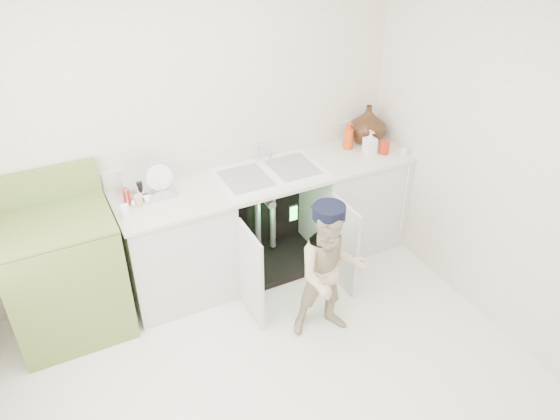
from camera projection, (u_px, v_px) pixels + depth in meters
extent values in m
plane|color=silver|center=(275.00, 386.00, 3.66)|extent=(3.50, 3.50, 0.00)
cube|color=#EEE5CC|center=(186.00, 131.00, 4.10)|extent=(3.50, 2.50, 0.02)
cube|color=#EEE5CC|center=(509.00, 167.00, 3.64)|extent=(2.50, 3.00, 0.02)
cube|color=silver|center=(178.00, 249.00, 4.23)|extent=(0.80, 0.60, 0.86)
cube|color=silver|center=(352.00, 200.00, 4.83)|extent=(0.80, 0.60, 0.86)
cube|color=black|center=(257.00, 207.00, 4.73)|extent=(0.80, 0.06, 0.86)
cube|color=black|center=(271.00, 261.00, 4.75)|extent=(0.80, 0.60, 0.06)
cylinder|color=gray|center=(258.00, 217.00, 4.57)|extent=(0.05, 0.05, 0.70)
cylinder|color=gray|center=(273.00, 213.00, 4.62)|extent=(0.05, 0.05, 0.70)
cylinder|color=gray|center=(268.00, 201.00, 4.47)|extent=(0.07, 0.18, 0.07)
cube|color=silver|center=(251.00, 274.00, 4.02)|extent=(0.03, 0.40, 0.76)
cube|color=silver|center=(343.00, 245.00, 4.32)|extent=(0.02, 0.40, 0.76)
cube|color=white|center=(270.00, 175.00, 4.28)|extent=(2.44, 0.64, 0.03)
cube|color=white|center=(254.00, 150.00, 4.45)|extent=(2.44, 0.02, 0.15)
cube|color=white|center=(270.00, 174.00, 4.28)|extent=(0.85, 0.55, 0.02)
cube|color=gray|center=(246.00, 179.00, 4.20)|extent=(0.34, 0.40, 0.01)
cube|color=gray|center=(293.00, 167.00, 4.35)|extent=(0.34, 0.40, 0.01)
cylinder|color=silver|center=(258.00, 152.00, 4.39)|extent=(0.03, 0.03, 0.17)
cylinder|color=silver|center=(261.00, 146.00, 4.31)|extent=(0.02, 0.14, 0.02)
cylinder|color=silver|center=(270.00, 154.00, 4.46)|extent=(0.04, 0.04, 0.06)
cylinder|color=white|center=(405.00, 196.00, 4.66)|extent=(0.01, 0.01, 0.70)
cube|color=white|center=(404.00, 152.00, 4.52)|extent=(0.04, 0.02, 0.06)
cube|color=silver|center=(147.00, 193.00, 4.00)|extent=(0.40, 0.27, 0.02)
cylinder|color=silver|center=(140.00, 185.00, 3.97)|extent=(0.25, 0.09, 0.24)
cylinder|color=white|center=(160.00, 183.00, 4.01)|extent=(0.20, 0.05, 0.19)
cylinder|color=silver|center=(127.00, 197.00, 3.83)|extent=(0.01, 0.01, 0.12)
cylinder|color=silver|center=(138.00, 195.00, 3.86)|extent=(0.01, 0.01, 0.12)
cylinder|color=silver|center=(149.00, 192.00, 3.89)|extent=(0.01, 0.01, 0.12)
cylinder|color=silver|center=(160.00, 189.00, 3.92)|extent=(0.01, 0.01, 0.12)
cylinder|color=silver|center=(171.00, 187.00, 3.95)|extent=(0.01, 0.01, 0.12)
imported|color=#442D13|center=(368.00, 124.00, 4.67)|extent=(0.31, 0.31, 0.33)
imported|color=#DB440B|center=(348.00, 135.00, 4.58)|extent=(0.09, 0.09, 0.24)
imported|color=white|center=(370.00, 142.00, 4.51)|extent=(0.09, 0.09, 0.20)
cylinder|color=#AB220E|center=(384.00, 148.00, 4.53)|extent=(0.08, 0.08, 0.11)
cylinder|color=red|center=(127.00, 196.00, 3.89)|extent=(0.05, 0.05, 0.10)
cylinder|color=#BBAD89|center=(139.00, 200.00, 3.86)|extent=(0.06, 0.06, 0.08)
cylinder|color=black|center=(140.00, 189.00, 3.96)|extent=(0.04, 0.04, 0.12)
cube|color=white|center=(125.00, 211.00, 3.74)|extent=(0.05, 0.05, 0.09)
cube|color=olive|center=(66.00, 278.00, 3.88)|extent=(0.77, 0.65, 0.94)
cube|color=olive|center=(51.00, 222.00, 3.62)|extent=(0.77, 0.65, 0.02)
cube|color=olive|center=(41.00, 186.00, 3.76)|extent=(0.77, 0.06, 0.24)
cylinder|color=black|center=(22.00, 243.00, 3.43)|extent=(0.17, 0.17, 0.02)
cylinder|color=silver|center=(21.00, 242.00, 3.42)|extent=(0.20, 0.20, 0.01)
cylinder|color=black|center=(17.00, 218.00, 3.67)|extent=(0.17, 0.17, 0.02)
cylinder|color=silver|center=(17.00, 217.00, 3.66)|extent=(0.20, 0.20, 0.01)
cylinder|color=black|center=(85.00, 228.00, 3.57)|extent=(0.17, 0.17, 0.02)
cylinder|color=silver|center=(85.00, 226.00, 3.57)|extent=(0.20, 0.20, 0.01)
cylinder|color=black|center=(77.00, 204.00, 3.81)|extent=(0.17, 0.17, 0.02)
cylinder|color=silver|center=(76.00, 203.00, 3.81)|extent=(0.20, 0.20, 0.01)
imported|color=beige|center=(330.00, 273.00, 3.83)|extent=(0.61, 0.52, 1.07)
cylinder|color=black|center=(334.00, 213.00, 3.55)|extent=(0.27, 0.27, 0.09)
cube|color=black|center=(330.00, 209.00, 3.65)|extent=(0.19, 0.13, 0.01)
cube|color=black|center=(293.00, 213.00, 4.13)|extent=(0.07, 0.01, 0.14)
cube|color=#26F23F|center=(294.00, 213.00, 4.12)|extent=(0.06, 0.00, 0.12)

